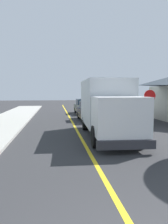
# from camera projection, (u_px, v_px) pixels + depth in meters

# --- Properties ---
(centre_line_yellow) EXTENTS (0.16, 56.00, 0.01)m
(centre_line_yellow) POSITION_uv_depth(u_px,v_px,m) (79.00, 135.00, 12.60)
(centre_line_yellow) COLOR gold
(centre_line_yellow) RESTS_ON ground
(box_truck) EXTENTS (2.65, 7.26, 3.20)m
(box_truck) POSITION_uv_depth(u_px,v_px,m) (107.00, 105.00, 12.24)
(box_truck) COLOR silver
(box_truck) RESTS_ON ground
(parked_car_near) EXTENTS (1.88, 4.43, 1.67)m
(parked_car_near) POSITION_uv_depth(u_px,v_px,m) (90.00, 111.00, 18.91)
(parked_car_near) COLOR black
(parked_car_near) RESTS_ON ground
(parked_car_mid) EXTENTS (1.97, 4.47, 1.67)m
(parked_car_mid) POSITION_uv_depth(u_px,v_px,m) (84.00, 107.00, 24.58)
(parked_car_mid) COLOR #4C564C
(parked_car_mid) RESTS_ON ground
(parked_van_across) EXTENTS (1.87, 4.43, 1.67)m
(parked_van_across) POSITION_uv_depth(u_px,v_px,m) (130.00, 111.00, 19.00)
(parked_van_across) COLOR #B7B7BC
(parked_van_across) RESTS_ON ground
(stop_sign) EXTENTS (0.80, 0.10, 2.65)m
(stop_sign) POSITION_uv_depth(u_px,v_px,m) (150.00, 102.00, 13.66)
(stop_sign) COLOR gray
(stop_sign) RESTS_ON ground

